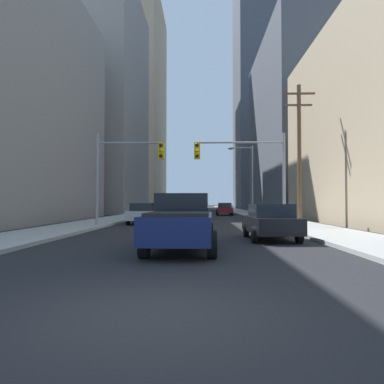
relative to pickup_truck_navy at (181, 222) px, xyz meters
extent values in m
plane|color=black|center=(-0.05, -7.00, -0.93)|extent=(400.00, 400.00, 0.00)
cube|color=#9E9E99|center=(-7.14, 43.00, -0.86)|extent=(3.46, 160.00, 0.15)
cube|color=#9E9E99|center=(7.04, 43.00, -0.86)|extent=(3.46, 160.00, 0.15)
cube|color=#141E4C|center=(0.00, -0.14, -0.13)|extent=(2.16, 5.46, 0.80)
cube|color=black|center=(0.00, 0.84, 0.62)|extent=(1.85, 1.85, 0.70)
cube|color=black|center=(0.00, -1.49, 0.32)|extent=(1.83, 2.43, 0.10)
cylinder|color=black|center=(-0.96, 1.59, -0.53)|extent=(0.28, 0.80, 0.80)
cylinder|color=black|center=(0.96, 1.59, -0.53)|extent=(0.28, 0.80, 0.80)
cylinder|color=black|center=(-0.96, -1.86, -0.53)|extent=(0.28, 0.80, 0.80)
cylinder|color=black|center=(0.96, -1.86, -0.53)|extent=(0.28, 0.80, 0.80)
cube|color=black|center=(3.61, 3.44, -0.29)|extent=(1.95, 4.26, 0.65)
cube|color=black|center=(3.61, 3.29, 0.31)|extent=(1.65, 1.96, 0.55)
cylinder|color=black|center=(2.74, 4.78, -0.61)|extent=(0.22, 0.64, 0.64)
cylinder|color=black|center=(4.47, 4.78, -0.61)|extent=(0.22, 0.64, 0.64)
cylinder|color=black|center=(2.74, 2.10, -0.61)|extent=(0.22, 0.64, 0.64)
cylinder|color=black|center=(4.47, 2.10, -0.61)|extent=(0.22, 0.64, 0.64)
cube|color=#B7BABF|center=(-3.57, 14.42, -0.29)|extent=(1.93, 4.25, 0.65)
cube|color=black|center=(-3.57, 14.27, 0.31)|extent=(1.64, 1.95, 0.55)
cylinder|color=black|center=(-4.44, 15.77, -0.61)|extent=(0.22, 0.64, 0.64)
cylinder|color=black|center=(-2.71, 15.77, -0.61)|extent=(0.22, 0.64, 0.64)
cylinder|color=black|center=(-4.44, 13.08, -0.61)|extent=(0.22, 0.64, 0.64)
cylinder|color=black|center=(-2.71, 13.08, -0.61)|extent=(0.22, 0.64, 0.64)
cube|color=slate|center=(-3.74, 24.28, -0.29)|extent=(1.97, 4.27, 0.65)
cube|color=black|center=(-3.74, 24.13, 0.31)|extent=(1.66, 1.96, 0.55)
cylinder|color=black|center=(-4.60, 25.62, -0.61)|extent=(0.22, 0.64, 0.64)
cylinder|color=black|center=(-2.88, 25.62, -0.61)|extent=(0.22, 0.64, 0.64)
cylinder|color=black|center=(-4.60, 22.93, -0.61)|extent=(0.22, 0.64, 0.64)
cylinder|color=black|center=(-2.88, 22.93, -0.61)|extent=(0.22, 0.64, 0.64)
cube|color=maroon|center=(3.50, 32.63, -0.29)|extent=(1.81, 4.20, 0.65)
cube|color=black|center=(3.50, 32.48, 0.31)|extent=(1.59, 1.90, 0.55)
cylinder|color=black|center=(2.64, 33.97, -0.61)|extent=(0.22, 0.64, 0.64)
cylinder|color=black|center=(4.36, 33.97, -0.61)|extent=(0.22, 0.64, 0.64)
cylinder|color=black|center=(2.64, 31.28, -0.61)|extent=(0.22, 0.64, 0.64)
cylinder|color=black|center=(4.36, 31.28, -0.61)|extent=(0.22, 0.64, 0.64)
cube|color=maroon|center=(-0.08, 30.08, -0.29)|extent=(1.85, 4.22, 0.65)
cube|color=black|center=(-0.08, 29.93, 0.31)|extent=(1.61, 1.92, 0.55)
cylinder|color=black|center=(-0.95, 31.42, -0.61)|extent=(0.22, 0.64, 0.64)
cylinder|color=black|center=(0.78, 31.42, -0.61)|extent=(0.22, 0.64, 0.64)
cylinder|color=black|center=(-0.95, 28.73, -0.61)|extent=(0.22, 0.64, 0.64)
cylinder|color=black|center=(0.78, 28.73, -0.61)|extent=(0.22, 0.64, 0.64)
cylinder|color=gray|center=(-6.01, 10.96, 2.07)|extent=(0.18, 0.18, 6.00)
cylinder|color=gray|center=(-3.95, 10.96, 4.47)|extent=(4.12, 0.12, 0.12)
cube|color=gold|center=(-1.89, 10.96, 3.94)|extent=(0.38, 0.30, 1.05)
sphere|color=black|center=(-1.89, 10.79, 4.28)|extent=(0.24, 0.24, 0.24)
sphere|color=#F9A514|center=(-1.89, 10.79, 3.94)|extent=(0.24, 0.24, 0.24)
sphere|color=black|center=(-1.89, 10.79, 3.60)|extent=(0.24, 0.24, 0.24)
cylinder|color=gray|center=(5.91, 10.96, 2.07)|extent=(0.18, 0.18, 6.00)
cylinder|color=gray|center=(3.16, 10.96, 4.47)|extent=(5.50, 0.12, 0.12)
cube|color=gold|center=(0.40, 10.96, 3.94)|extent=(0.38, 0.30, 1.05)
sphere|color=black|center=(0.40, 10.79, 4.28)|extent=(0.24, 0.24, 0.24)
sphere|color=#F9A514|center=(0.40, 10.79, 3.94)|extent=(0.24, 0.24, 0.24)
sphere|color=black|center=(0.40, 10.79, 3.60)|extent=(0.24, 0.24, 0.24)
cylinder|color=brown|center=(7.39, 12.86, 3.90)|extent=(0.28, 0.28, 9.67)
cube|color=brown|center=(7.39, 12.86, 8.14)|extent=(2.20, 0.12, 0.12)
cube|color=brown|center=(7.39, 12.86, 7.34)|extent=(1.80, 0.12, 0.12)
cylinder|color=gray|center=(6.01, 25.92, 2.82)|extent=(0.16, 0.16, 7.50)
cylinder|color=gray|center=(4.88, 25.92, 6.37)|extent=(2.26, 0.10, 0.10)
ellipsoid|color=#4C4C51|center=(3.75, 25.92, 6.27)|extent=(0.56, 0.32, 0.20)
cube|color=gray|center=(-18.73, 44.28, 16.20)|extent=(19.21, 21.73, 34.27)
cube|color=tan|center=(-20.11, 82.19, 26.21)|extent=(20.58, 29.80, 54.29)
cube|color=#4C515B|center=(17.19, 41.91, 11.67)|extent=(15.18, 27.66, 25.22)
cube|color=#4C515B|center=(18.15, 79.68, 31.04)|extent=(17.20, 20.14, 63.95)
camera|label=1|loc=(0.66, -12.23, 0.66)|focal=34.18mm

